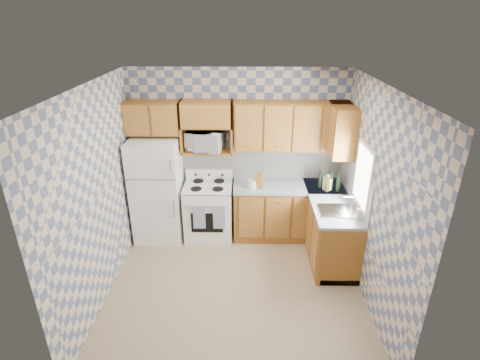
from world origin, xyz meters
name	(u,v)px	position (x,y,z in m)	size (l,w,h in m)	color
floor	(236,285)	(0.00, 0.00, 0.00)	(3.40, 3.40, 0.00)	#846B53
back_wall	(238,153)	(0.00, 1.60, 1.35)	(3.40, 0.02, 2.70)	slate
right_wall	(374,198)	(1.70, 0.00, 1.35)	(0.02, 3.20, 2.70)	slate
backsplash_back	(262,162)	(0.40, 1.59, 1.20)	(2.60, 0.01, 0.56)	white
backsplash_right	(354,182)	(1.69, 0.80, 1.20)	(0.01, 1.60, 0.56)	white
refrigerator	(158,190)	(-1.27, 1.25, 0.84)	(0.75, 0.70, 1.68)	white
stove_body	(209,211)	(-0.47, 1.28, 0.45)	(0.76, 0.65, 0.90)	white
cooktop	(208,186)	(-0.47, 1.28, 0.91)	(0.76, 0.65, 0.03)	silver
backguard	(209,174)	(-0.47, 1.55, 1.00)	(0.76, 0.08, 0.17)	white
dish_towel_left	(199,217)	(-0.59, 0.93, 0.53)	(0.19, 0.03, 0.40)	navy
dish_towel_right	(219,217)	(-0.28, 0.93, 0.53)	(0.19, 0.03, 0.40)	navy
base_cabinets_back	(288,211)	(0.82, 1.30, 0.44)	(1.75, 0.60, 0.88)	brown
base_cabinets_right	(329,228)	(1.40, 0.80, 0.44)	(0.60, 1.60, 0.88)	brown
countertop_back	(289,186)	(0.82, 1.30, 0.90)	(1.77, 0.63, 0.04)	slate
countertop_right	(331,201)	(1.40, 0.80, 0.90)	(0.63, 1.60, 0.04)	slate
upper_cabinets_back	(292,126)	(0.82, 1.44, 1.85)	(1.75, 0.33, 0.74)	brown
upper_cabinets_fridge	(153,118)	(-1.29, 1.44, 1.97)	(0.82, 0.33, 0.50)	brown
upper_cabinets_right	(341,130)	(1.53, 1.25, 1.85)	(0.33, 0.70, 0.74)	brown
microwave_shelf	(208,151)	(-0.47, 1.44, 1.44)	(0.80, 0.33, 0.03)	brown
microwave	(205,141)	(-0.50, 1.44, 1.60)	(0.56, 0.38, 0.31)	white
sink	(337,211)	(1.40, 0.45, 0.93)	(0.48, 0.40, 0.03)	#B7B7BC
window	(363,176)	(1.69, 0.45, 1.45)	(0.02, 0.66, 0.86)	white
bottle_0	(331,181)	(1.45, 1.17, 1.06)	(0.06, 0.06, 0.29)	black
bottle_1	(338,183)	(1.55, 1.11, 1.05)	(0.06, 0.06, 0.27)	black
bottle_2	(339,181)	(1.58, 1.21, 1.04)	(0.06, 0.06, 0.25)	#573F14
bottle_3	(327,184)	(1.38, 1.09, 1.03)	(0.06, 0.06, 0.23)	#573F14
bottle_4	(320,180)	(1.30, 1.23, 1.05)	(0.06, 0.06, 0.26)	black
knife_block	(260,180)	(0.35, 1.21, 1.04)	(0.11, 0.11, 0.24)	brown
electric_kettle	(327,183)	(1.40, 1.17, 1.01)	(0.15, 0.15, 0.19)	white
food_containers	(252,183)	(0.23, 1.22, 0.98)	(0.18, 0.18, 0.12)	beige
soap_bottle	(359,214)	(1.62, 0.22, 1.01)	(0.06, 0.06, 0.17)	beige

